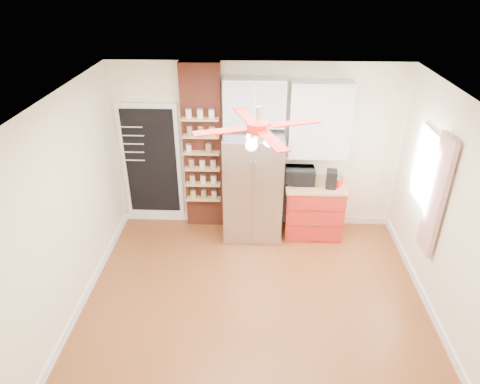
{
  "coord_description": "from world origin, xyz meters",
  "views": [
    {
      "loc": [
        -0.02,
        -4.26,
        3.97
      ],
      "look_at": [
        -0.23,
        0.9,
        1.16
      ],
      "focal_mm": 32.0,
      "sensor_mm": 36.0,
      "label": 1
    }
  ],
  "objects_px": {
    "fridge": "(253,186)",
    "pantry_jar_oats": "(189,148)",
    "toaster_oven": "(299,175)",
    "coffee_maker": "(331,179)",
    "canister_left": "(337,183)",
    "red_cabinet": "(313,209)",
    "ceiling_fan": "(258,128)"
  },
  "relations": [
    {
      "from": "toaster_oven",
      "to": "canister_left",
      "type": "relative_size",
      "value": 3.3
    },
    {
      "from": "canister_left",
      "to": "ceiling_fan",
      "type": "bearing_deg",
      "value": -127.67
    },
    {
      "from": "fridge",
      "to": "red_cabinet",
      "type": "bearing_deg",
      "value": 2.95
    },
    {
      "from": "red_cabinet",
      "to": "ceiling_fan",
      "type": "relative_size",
      "value": 0.67
    },
    {
      "from": "ceiling_fan",
      "to": "canister_left",
      "type": "relative_size",
      "value": 10.12
    },
    {
      "from": "fridge",
      "to": "toaster_oven",
      "type": "relative_size",
      "value": 3.83
    },
    {
      "from": "ceiling_fan",
      "to": "pantry_jar_oats",
      "type": "relative_size",
      "value": 12.17
    },
    {
      "from": "red_cabinet",
      "to": "ceiling_fan",
      "type": "xyz_separation_m",
      "value": [
        -0.92,
        -1.68,
        1.97
      ]
    },
    {
      "from": "fridge",
      "to": "toaster_oven",
      "type": "distance_m",
      "value": 0.74
    },
    {
      "from": "red_cabinet",
      "to": "pantry_jar_oats",
      "type": "distance_m",
      "value": 2.2
    },
    {
      "from": "coffee_maker",
      "to": "canister_left",
      "type": "relative_size",
      "value": 2.01
    },
    {
      "from": "red_cabinet",
      "to": "fridge",
      "type": "bearing_deg",
      "value": -177.05
    },
    {
      "from": "fridge",
      "to": "pantry_jar_oats",
      "type": "relative_size",
      "value": 15.21
    },
    {
      "from": "fridge",
      "to": "toaster_oven",
      "type": "height_order",
      "value": "fridge"
    },
    {
      "from": "canister_left",
      "to": "pantry_jar_oats",
      "type": "distance_m",
      "value": 2.33
    },
    {
      "from": "fridge",
      "to": "coffee_maker",
      "type": "relative_size",
      "value": 6.3
    },
    {
      "from": "red_cabinet",
      "to": "toaster_oven",
      "type": "xyz_separation_m",
      "value": [
        -0.25,
        0.04,
        0.57
      ]
    },
    {
      "from": "canister_left",
      "to": "red_cabinet",
      "type": "bearing_deg",
      "value": 164.23
    },
    {
      "from": "canister_left",
      "to": "coffee_maker",
      "type": "bearing_deg",
      "value": -174.78
    },
    {
      "from": "fridge",
      "to": "coffee_maker",
      "type": "distance_m",
      "value": 1.2
    },
    {
      "from": "canister_left",
      "to": "pantry_jar_oats",
      "type": "bearing_deg",
      "value": 175.32
    },
    {
      "from": "ceiling_fan",
      "to": "canister_left",
      "type": "height_order",
      "value": "ceiling_fan"
    },
    {
      "from": "toaster_oven",
      "to": "canister_left",
      "type": "height_order",
      "value": "toaster_oven"
    },
    {
      "from": "coffee_maker",
      "to": "pantry_jar_oats",
      "type": "relative_size",
      "value": 2.41
    },
    {
      "from": "coffee_maker",
      "to": "pantry_jar_oats",
      "type": "xyz_separation_m",
      "value": [
        -2.19,
        0.19,
        0.39
      ]
    },
    {
      "from": "canister_left",
      "to": "pantry_jar_oats",
      "type": "relative_size",
      "value": 1.2
    },
    {
      "from": "toaster_oven",
      "to": "coffee_maker",
      "type": "height_order",
      "value": "coffee_maker"
    },
    {
      "from": "red_cabinet",
      "to": "canister_left",
      "type": "relative_size",
      "value": 6.8
    },
    {
      "from": "canister_left",
      "to": "pantry_jar_oats",
      "type": "height_order",
      "value": "pantry_jar_oats"
    },
    {
      "from": "fridge",
      "to": "coffee_maker",
      "type": "height_order",
      "value": "fridge"
    },
    {
      "from": "canister_left",
      "to": "toaster_oven",
      "type": "bearing_deg",
      "value": 167.69
    },
    {
      "from": "red_cabinet",
      "to": "canister_left",
      "type": "height_order",
      "value": "canister_left"
    }
  ]
}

